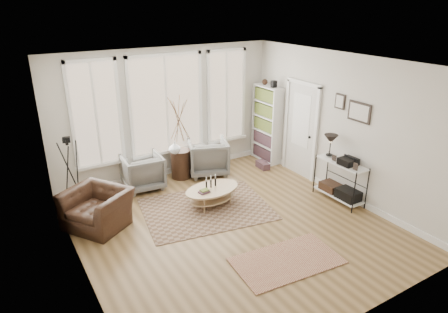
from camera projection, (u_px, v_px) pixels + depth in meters
room at (232, 151)px, 6.77m from camera, size 5.50×5.54×2.90m
bay_window at (167, 107)px, 8.83m from camera, size 4.14×0.12×2.24m
door at (301, 128)px, 9.00m from camera, size 0.09×1.06×2.22m
bookcase at (267, 124)px, 9.85m from camera, size 0.31×0.85×2.06m
low_shelf at (340, 177)px, 7.99m from camera, size 0.38×1.08×1.30m
wall_art at (354, 109)px, 7.60m from camera, size 0.04×0.88×0.44m
rug_main at (206, 209)px, 7.82m from camera, size 2.68×2.19×0.01m
rug_runner at (287, 261)px, 6.26m from camera, size 1.75×1.07×0.01m
coffee_table at (212, 192)px, 7.88m from camera, size 1.22×0.85×0.53m
armchair_left at (143, 172)px, 8.57m from camera, size 0.86×0.88×0.75m
armchair_right at (208, 157)px, 9.28m from camera, size 1.14×1.15×0.82m
side_table at (180, 140)px, 8.89m from camera, size 0.44×0.44×1.86m
vase at (175, 147)px, 8.75m from camera, size 0.33×0.33×0.27m
accent_chair at (97, 209)px, 7.13m from camera, size 1.40×1.36×0.69m
tripod_camera at (72, 175)px, 7.73m from camera, size 0.50×0.50×1.43m
book_stack_near at (262, 164)px, 9.72m from camera, size 0.21×0.26×0.16m
book_stack_far at (265, 166)px, 9.62m from camera, size 0.22×0.26×0.15m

